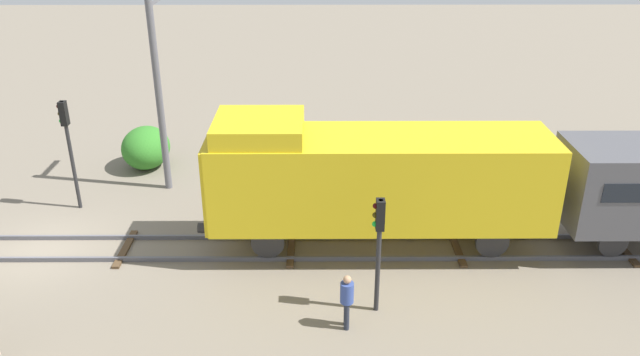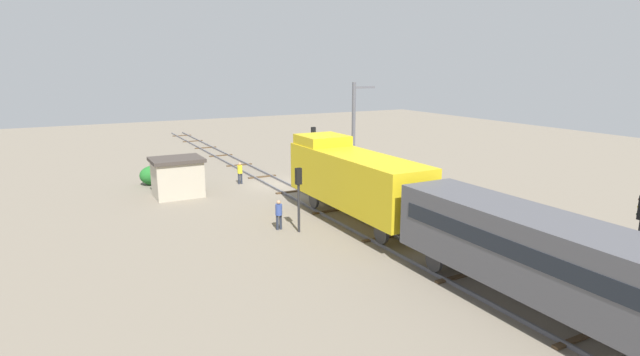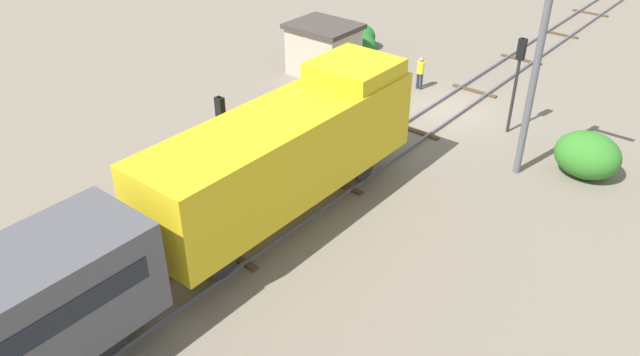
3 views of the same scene
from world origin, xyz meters
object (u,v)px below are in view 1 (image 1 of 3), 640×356
object	(u,v)px
worker_by_signal	(347,298)
catenary_mast	(159,90)
traffic_signal_near	(67,136)
traffic_signal_mid	(379,235)
locomotive	(373,176)

from	to	relation	value
worker_by_signal	catenary_mast	bearing A→B (deg)	-18.53
traffic_signal_near	traffic_signal_mid	distance (m)	12.81
traffic_signal_near	catenary_mast	bearing A→B (deg)	121.19
traffic_signal_mid	traffic_signal_near	bearing A→B (deg)	-121.03
worker_by_signal	catenary_mast	size ratio (longest dim) A/B	0.22
worker_by_signal	catenary_mast	distance (m)	12.03
traffic_signal_mid	catenary_mast	distance (m)	11.69
locomotive	traffic_signal_mid	world-z (taller)	locomotive
traffic_signal_mid	worker_by_signal	xyz separation A→B (m)	(0.80, -0.90, -1.53)
locomotive	worker_by_signal	xyz separation A→B (m)	(4.20, -1.01, -1.78)
traffic_signal_near	traffic_signal_mid	bearing A→B (deg)	58.97
traffic_signal_mid	locomotive	bearing A→B (deg)	178.05
traffic_signal_mid	catenary_mast	xyz separation A→B (m)	(-8.46, -7.89, 1.63)
traffic_signal_near	catenary_mast	xyz separation A→B (m)	(-1.86, 3.08, 1.18)
locomotive	traffic_signal_near	distance (m)	11.54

